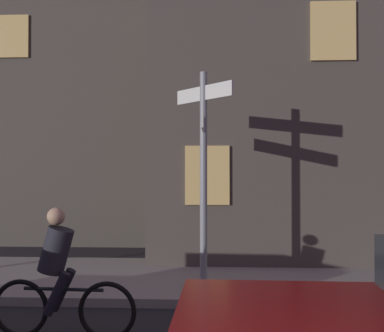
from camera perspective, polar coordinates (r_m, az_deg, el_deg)
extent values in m
cube|color=gray|center=(8.60, 3.10, -14.15)|extent=(40.00, 3.28, 0.14)
cylinder|color=gray|center=(7.40, 1.47, -1.78)|extent=(0.12, 0.12, 3.57)
cube|color=white|center=(7.52, 1.47, 9.23)|extent=(0.94, 0.94, 0.24)
cube|color=white|center=(7.45, 1.47, 5.20)|extent=(0.03, 1.57, 0.24)
sphere|color=#F9EFCC|center=(4.25, -1.36, -19.36)|extent=(0.16, 0.16, 0.16)
torus|color=black|center=(5.80, -10.72, -17.66)|extent=(0.72, 0.10, 0.72)
torus|color=black|center=(6.19, -20.96, -16.54)|extent=(0.72, 0.10, 0.72)
cylinder|color=black|center=(5.91, -16.01, -14.82)|extent=(1.00, 0.10, 0.04)
cylinder|color=#26262D|center=(5.85, -16.91, -10.20)|extent=(0.47, 0.34, 0.61)
sphere|color=tan|center=(5.80, -16.89, -6.15)|extent=(0.22, 0.22, 0.22)
cylinder|color=black|center=(6.01, -16.14, -14.86)|extent=(0.35, 0.14, 0.55)
cylinder|color=black|center=(5.85, -16.82, -15.25)|extent=(0.35, 0.14, 0.55)
cube|color=#4C443D|center=(17.20, -17.28, 17.03)|extent=(12.96, 6.12, 14.70)
cube|color=#F2C672|center=(12.33, -3.35, -1.15)|extent=(0.90, 0.06, 1.20)
cube|color=#F2C672|center=(14.04, -21.80, 15.05)|extent=(0.90, 0.06, 1.20)
cube|color=#F2C672|center=(9.11, 1.95, -1.18)|extent=(0.90, 0.06, 1.20)
cube|color=#F2C672|center=(9.86, 17.48, 16.06)|extent=(0.90, 0.06, 1.20)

